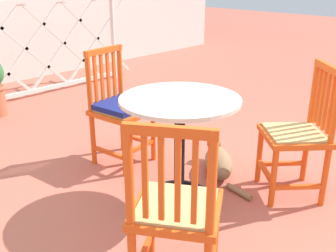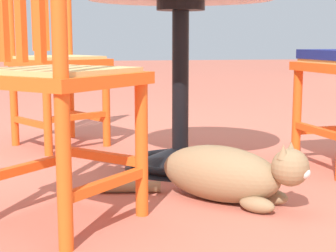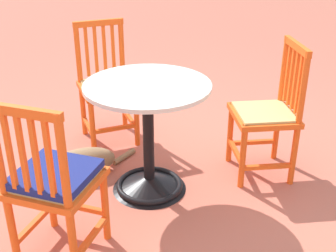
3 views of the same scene
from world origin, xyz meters
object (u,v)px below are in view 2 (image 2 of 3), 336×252
Objects in this scene: orange_chair_near_fence at (53,79)px; orange_chair_by_planter at (56,62)px; tabby_cat at (229,175)px; cafe_table at (180,102)px.

orange_chair_by_planter is at bearing -178.80° from orange_chair_near_fence.
orange_chair_by_planter is at bearing -152.22° from tabby_cat.
orange_chair_near_fence is 1.00× the size of orange_chair_by_planter.
orange_chair_near_fence is at bearing -38.78° from cafe_table.
orange_chair_near_fence is 1.41× the size of tabby_cat.
orange_chair_near_fence reaches higher than tabby_cat.
orange_chair_near_fence reaches higher than cafe_table.
orange_chair_by_planter is 1.41× the size of tabby_cat.
orange_chair_near_fence and orange_chair_by_planter have the same top height.
tabby_cat is at bearing 27.78° from orange_chair_by_planter.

